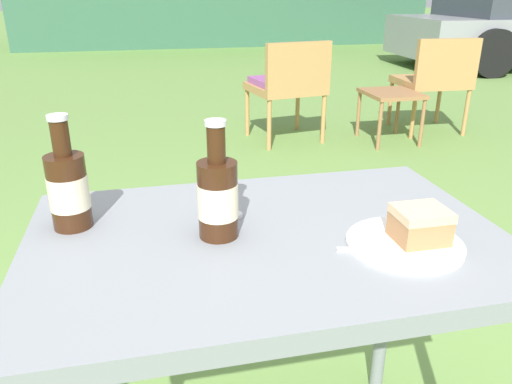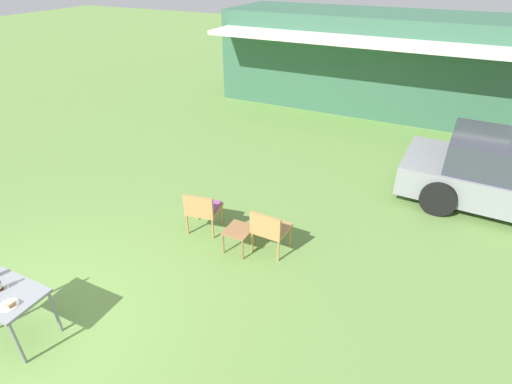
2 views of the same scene
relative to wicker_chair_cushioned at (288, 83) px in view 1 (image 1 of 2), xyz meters
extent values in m
cylinder|color=black|center=(3.76, 4.29, -0.15)|extent=(0.68, 0.23, 0.67)
cylinder|color=black|center=(3.68, 2.42, -0.15)|extent=(0.68, 0.23, 0.67)
cylinder|color=#B2844C|center=(0.19, 0.32, -0.28)|extent=(0.04, 0.04, 0.40)
cylinder|color=#B2844C|center=(-0.29, 0.24, -0.28)|extent=(0.04, 0.04, 0.40)
cylinder|color=#B2844C|center=(0.27, -0.13, -0.28)|extent=(0.04, 0.04, 0.40)
cylinder|color=#B2844C|center=(-0.21, -0.21, -0.28)|extent=(0.04, 0.04, 0.40)
cube|color=#B2844C|center=(-0.01, 0.06, -0.05)|extent=(0.62, 0.60, 0.06)
cube|color=#B2844C|center=(0.03, -0.17, 0.15)|extent=(0.54, 0.14, 0.35)
cube|color=#995193|center=(-0.01, 0.06, 0.00)|extent=(0.55, 0.52, 0.05)
cylinder|color=#B2844C|center=(1.55, 0.28, -0.28)|extent=(0.04, 0.04, 0.40)
cylinder|color=#B2844C|center=(1.07, 0.30, -0.28)|extent=(0.04, 0.04, 0.40)
cylinder|color=#B2844C|center=(1.53, -0.18, -0.28)|extent=(0.04, 0.04, 0.40)
cylinder|color=#B2844C|center=(1.05, -0.16, -0.28)|extent=(0.04, 0.04, 0.40)
cube|color=#B2844C|center=(1.30, 0.06, -0.05)|extent=(0.56, 0.54, 0.06)
cube|color=#B2844C|center=(1.29, -0.18, 0.15)|extent=(0.54, 0.07, 0.35)
cube|color=#996B42|center=(0.81, -0.19, -0.08)|extent=(0.41, 0.46, 0.03)
cylinder|color=#996B42|center=(0.63, -0.40, -0.29)|extent=(0.03, 0.03, 0.38)
cylinder|color=#996B42|center=(0.99, -0.40, -0.29)|extent=(0.03, 0.03, 0.38)
cylinder|color=#996B42|center=(0.63, 0.01, -0.29)|extent=(0.03, 0.03, 0.38)
cylinder|color=#996B42|center=(0.99, 0.01, -0.29)|extent=(0.03, 0.03, 0.38)
cube|color=gray|center=(-0.92, -3.01, 0.23)|extent=(0.94, 0.62, 0.04)
cylinder|color=gray|center=(-1.35, -2.74, -0.14)|extent=(0.04, 0.04, 0.69)
cylinder|color=gray|center=(-0.49, -2.74, -0.14)|extent=(0.04, 0.04, 0.69)
cylinder|color=white|center=(-0.68, -3.12, 0.26)|extent=(0.22, 0.22, 0.01)
cube|color=#AD7A4C|center=(-0.65, -3.12, 0.28)|extent=(0.09, 0.08, 0.05)
cube|color=#DBBC89|center=(-0.65, -3.12, 0.32)|extent=(0.10, 0.08, 0.02)
cylinder|color=#381E0F|center=(-1.01, -3.00, 0.33)|extent=(0.08, 0.08, 0.15)
cylinder|color=#381E0F|center=(-1.01, -3.00, 0.44)|extent=(0.03, 0.03, 0.07)
cylinder|color=silver|center=(-1.01, -3.00, 0.48)|extent=(0.04, 0.04, 0.01)
cylinder|color=beige|center=(-1.01, -3.00, 0.33)|extent=(0.08, 0.08, 0.07)
cylinder|color=#381E0F|center=(-1.30, -2.89, 0.33)|extent=(0.08, 0.08, 0.15)
cylinder|color=#381E0F|center=(-1.30, -2.89, 0.44)|extent=(0.03, 0.03, 0.07)
cylinder|color=silver|center=(-1.30, -2.89, 0.48)|extent=(0.04, 0.04, 0.01)
cylinder|color=beige|center=(-1.30, -2.89, 0.33)|extent=(0.08, 0.08, 0.07)
cube|color=silver|center=(-0.73, -3.12, 0.25)|extent=(0.16, 0.05, 0.01)
cylinder|color=silver|center=(-0.96, -2.92, 0.26)|extent=(0.03, 0.03, 0.01)
camera|label=1|loc=(-1.13, -3.87, 0.71)|focal=35.00mm
camera|label=2|loc=(3.42, -4.84, 3.81)|focal=28.00mm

